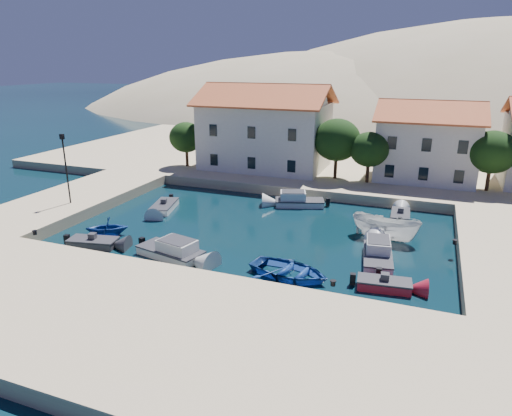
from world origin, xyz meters
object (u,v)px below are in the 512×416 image
at_px(boat_east, 384,239).
at_px(cabin_cruiser_south, 170,250).
at_px(rowboat_south, 289,276).
at_px(lamppost, 65,162).
at_px(building_left, 266,126).
at_px(cabin_cruiser_east, 378,255).
at_px(building_mid, 428,140).

bearing_deg(boat_east, cabin_cruiser_south, 135.59).
height_order(rowboat_south, boat_east, boat_east).
relative_size(lamppost, cabin_cruiser_south, 1.18).
height_order(building_left, cabin_cruiser_south, building_left).
xyz_separation_m(building_left, cabin_cruiser_east, (15.79, -20.69, -5.46)).
xyz_separation_m(lamppost, rowboat_south, (22.24, -5.05, -4.75)).
height_order(building_left, lamppost, building_left).
relative_size(cabin_cruiser_south, boat_east, 0.98).
xyz_separation_m(building_mid, lamppost, (-29.50, -21.00, -0.47)).
distance_m(lamppost, rowboat_south, 23.30).
xyz_separation_m(lamppost, cabin_cruiser_south, (13.45, -5.11, -4.28)).
distance_m(building_left, boat_east, 23.39).
relative_size(cabin_cruiser_east, boat_east, 0.92).
distance_m(cabin_cruiser_south, boat_east, 16.48).
xyz_separation_m(building_left, cabin_cruiser_south, (1.95, -25.11, -5.46)).
height_order(building_mid, rowboat_south, building_mid).
bearing_deg(cabin_cruiser_south, cabin_cruiser_east, 30.57).
bearing_deg(building_left, lamppost, -119.90).
relative_size(building_left, rowboat_south, 2.75).
distance_m(building_mid, rowboat_south, 27.55).
bearing_deg(cabin_cruiser_south, lamppost, 172.07).
bearing_deg(boat_east, cabin_cruiser_east, -167.39).
height_order(building_left, boat_east, building_left).
height_order(cabin_cruiser_south, rowboat_south, cabin_cruiser_south).
bearing_deg(lamppost, cabin_cruiser_east, -1.44).
height_order(building_left, rowboat_south, building_left).
xyz_separation_m(building_left, rowboat_south, (10.74, -25.05, -5.94)).
bearing_deg(cabin_cruiser_east, cabin_cruiser_south, 99.59).
bearing_deg(rowboat_south, building_mid, -4.85).
height_order(building_mid, boat_east, building_mid).
bearing_deg(rowboat_south, lamppost, 87.91).
bearing_deg(boat_east, rowboat_south, 163.10).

